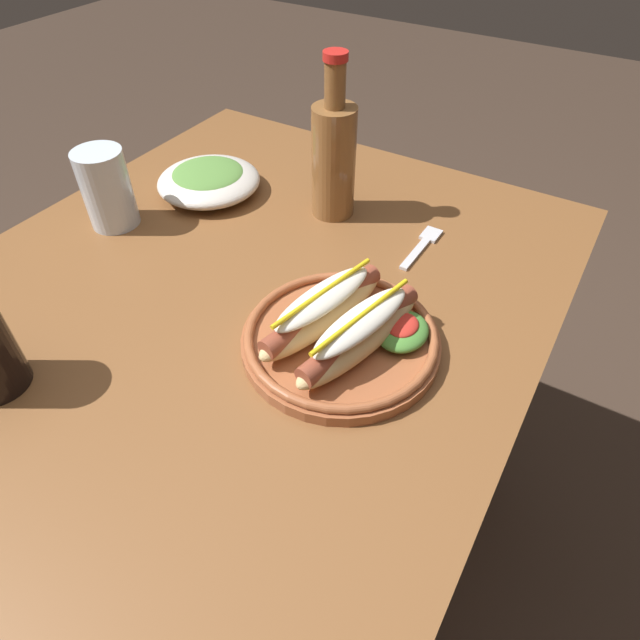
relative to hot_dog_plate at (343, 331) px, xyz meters
name	(u,v)px	position (x,y,z in m)	size (l,w,h in m)	color
ground_plane	(246,566)	(-0.08, 0.18, -0.77)	(8.00, 8.00, 0.00)	#3D2D23
dining_table	(205,387)	(-0.08, 0.18, -0.14)	(1.17, 0.81, 0.74)	brown
hot_dog_plate	(343,331)	(0.00, 0.00, 0.00)	(0.25, 0.25, 0.08)	#9E5633
fork	(423,245)	(0.25, 0.00, -0.02)	(0.12, 0.03, 0.00)	silver
water_cup	(107,189)	(0.05, 0.45, 0.04)	(0.08, 0.08, 0.12)	silver
glass_bottle	(334,157)	(0.26, 0.17, 0.07)	(0.07, 0.07, 0.25)	brown
side_bowl	(209,180)	(0.20, 0.38, 0.00)	(0.18, 0.18, 0.05)	silver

